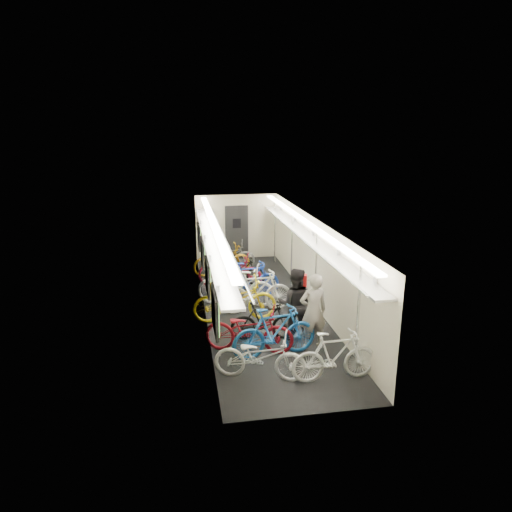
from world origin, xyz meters
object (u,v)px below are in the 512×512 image
object	(u,v)px
passenger_near	(313,311)
backpack	(301,282)
passenger_mid	(295,304)
bicycle_0	(260,356)
bicycle_1	(275,332)

from	to	relation	value
passenger_near	backpack	bearing A→B (deg)	-89.82
passenger_mid	backpack	bearing A→B (deg)	-115.72
bicycle_0	passenger_near	bearing A→B (deg)	-32.62
bicycle_1	passenger_near	size ratio (longest dim) A/B	1.09
passenger_near	backpack	distance (m)	0.87
passenger_near	passenger_mid	size ratio (longest dim) A/B	1.02
bicycle_1	passenger_mid	world-z (taller)	passenger_mid
bicycle_0	passenger_mid	xyz separation A→B (m)	(1.10, 1.65, 0.37)
passenger_near	backpack	size ratio (longest dim) A/B	4.52
bicycle_0	backpack	bearing A→B (deg)	-16.22
bicycle_1	passenger_near	world-z (taller)	passenger_near
bicycle_0	bicycle_1	world-z (taller)	bicycle_1
bicycle_1	backpack	size ratio (longest dim) A/B	4.93
bicycle_1	passenger_near	bearing A→B (deg)	-82.90
backpack	bicycle_1	bearing A→B (deg)	-109.02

